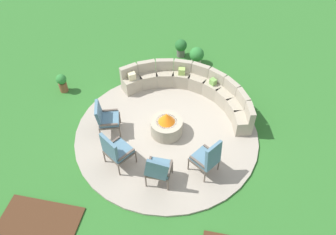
{
  "coord_description": "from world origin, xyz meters",
  "views": [
    {
      "loc": [
        1.26,
        -6.06,
        7.06
      ],
      "look_at": [
        0.0,
        0.2,
        0.45
      ],
      "focal_mm": 35.84,
      "sensor_mm": 36.0,
      "label": 1
    }
  ],
  "objects_px": {
    "potted_plant_2": "(181,47)",
    "potted_plant_0": "(197,55)",
    "potted_plant_1": "(62,82)",
    "curved_stone_bench": "(192,88)",
    "lounge_chair_back_right": "(208,158)",
    "lounge_chair_front_left": "(106,118)",
    "lounge_chair_front_right": "(116,150)",
    "fire_pit": "(167,125)",
    "lounge_chair_back_left": "(158,169)"
  },
  "relations": [
    {
      "from": "potted_plant_2",
      "to": "potted_plant_0",
      "type": "bearing_deg",
      "value": -29.67
    },
    {
      "from": "potted_plant_1",
      "to": "potted_plant_2",
      "type": "height_order",
      "value": "potted_plant_2"
    },
    {
      "from": "curved_stone_bench",
      "to": "lounge_chair_back_right",
      "type": "height_order",
      "value": "lounge_chair_back_right"
    },
    {
      "from": "lounge_chair_front_left",
      "to": "potted_plant_1",
      "type": "bearing_deg",
      "value": -143.73
    },
    {
      "from": "lounge_chair_front_right",
      "to": "lounge_chair_back_right",
      "type": "xyz_separation_m",
      "value": [
        2.23,
        0.21,
        -0.0
      ]
    },
    {
      "from": "fire_pit",
      "to": "lounge_chair_back_left",
      "type": "relative_size",
      "value": 0.85
    },
    {
      "from": "curved_stone_bench",
      "to": "potted_plant_2",
      "type": "bearing_deg",
      "value": 108.81
    },
    {
      "from": "curved_stone_bench",
      "to": "lounge_chair_back_left",
      "type": "height_order",
      "value": "lounge_chair_back_left"
    },
    {
      "from": "lounge_chair_front_left",
      "to": "potted_plant_2",
      "type": "height_order",
      "value": "lounge_chair_front_left"
    },
    {
      "from": "lounge_chair_front_left",
      "to": "potted_plant_0",
      "type": "bearing_deg",
      "value": 134.16
    },
    {
      "from": "lounge_chair_front_right",
      "to": "lounge_chair_back_right",
      "type": "distance_m",
      "value": 2.24
    },
    {
      "from": "curved_stone_bench",
      "to": "potted_plant_0",
      "type": "relative_size",
      "value": 6.45
    },
    {
      "from": "lounge_chair_back_left",
      "to": "potted_plant_1",
      "type": "distance_m",
      "value": 4.61
    },
    {
      "from": "potted_plant_1",
      "to": "lounge_chair_front_left",
      "type": "bearing_deg",
      "value": -36.18
    },
    {
      "from": "fire_pit",
      "to": "lounge_chair_back_right",
      "type": "distance_m",
      "value": 1.67
    },
    {
      "from": "lounge_chair_front_right",
      "to": "potted_plant_1",
      "type": "xyz_separation_m",
      "value": [
        -2.54,
        2.45,
        -0.28
      ]
    },
    {
      "from": "potted_plant_0",
      "to": "lounge_chair_back_left",
      "type": "bearing_deg",
      "value": -92.53
    },
    {
      "from": "fire_pit",
      "to": "potted_plant_1",
      "type": "xyz_separation_m",
      "value": [
        -3.55,
        1.14,
        0.01
      ]
    },
    {
      "from": "lounge_chair_back_right",
      "to": "potted_plant_0",
      "type": "bearing_deg",
      "value": 44.85
    },
    {
      "from": "lounge_chair_front_right",
      "to": "curved_stone_bench",
      "type": "bearing_deg",
      "value": 96.52
    },
    {
      "from": "potted_plant_0",
      "to": "potted_plant_2",
      "type": "xyz_separation_m",
      "value": [
        -0.61,
        0.34,
        0.03
      ]
    },
    {
      "from": "curved_stone_bench",
      "to": "lounge_chair_front_left",
      "type": "xyz_separation_m",
      "value": [
        -2.08,
        -1.9,
        0.21
      ]
    },
    {
      "from": "potted_plant_0",
      "to": "potted_plant_1",
      "type": "distance_m",
      "value": 4.5
    },
    {
      "from": "curved_stone_bench",
      "to": "potted_plant_1",
      "type": "height_order",
      "value": "curved_stone_bench"
    },
    {
      "from": "potted_plant_0",
      "to": "potted_plant_2",
      "type": "height_order",
      "value": "potted_plant_2"
    },
    {
      "from": "potted_plant_2",
      "to": "fire_pit",
      "type": "bearing_deg",
      "value": -86.17
    },
    {
      "from": "potted_plant_0",
      "to": "potted_plant_1",
      "type": "height_order",
      "value": "potted_plant_0"
    },
    {
      "from": "lounge_chair_front_right",
      "to": "fire_pit",
      "type": "bearing_deg",
      "value": 85.6
    },
    {
      "from": "curved_stone_bench",
      "to": "potted_plant_1",
      "type": "xyz_separation_m",
      "value": [
        -4.01,
        -0.48,
        -0.03
      ]
    },
    {
      "from": "fire_pit",
      "to": "potted_plant_0",
      "type": "height_order",
      "value": "fire_pit"
    },
    {
      "from": "fire_pit",
      "to": "potted_plant_0",
      "type": "distance_m",
      "value": 3.4
    },
    {
      "from": "lounge_chair_front_right",
      "to": "lounge_chair_back_right",
      "type": "height_order",
      "value": "lounge_chair_front_right"
    },
    {
      "from": "curved_stone_bench",
      "to": "fire_pit",
      "type": "bearing_deg",
      "value": -105.98
    },
    {
      "from": "curved_stone_bench",
      "to": "lounge_chair_back_left",
      "type": "distance_m",
      "value": 3.28
    },
    {
      "from": "fire_pit",
      "to": "lounge_chair_back_left",
      "type": "bearing_deg",
      "value": -85.26
    },
    {
      "from": "lounge_chair_front_right",
      "to": "lounge_chair_back_left",
      "type": "xyz_separation_m",
      "value": [
        1.14,
        -0.32,
        -0.03
      ]
    },
    {
      "from": "potted_plant_1",
      "to": "lounge_chair_back_left",
      "type": "bearing_deg",
      "value": -36.94
    },
    {
      "from": "lounge_chair_front_left",
      "to": "lounge_chair_back_left",
      "type": "xyz_separation_m",
      "value": [
        1.75,
        -1.35,
        0.0
      ]
    },
    {
      "from": "fire_pit",
      "to": "lounge_chair_front_left",
      "type": "distance_m",
      "value": 1.65
    },
    {
      "from": "fire_pit",
      "to": "lounge_chair_front_left",
      "type": "height_order",
      "value": "lounge_chair_front_left"
    },
    {
      "from": "fire_pit",
      "to": "potted_plant_0",
      "type": "relative_size",
      "value": 1.39
    },
    {
      "from": "fire_pit",
      "to": "lounge_chair_back_right",
      "type": "bearing_deg",
      "value": -41.66
    },
    {
      "from": "lounge_chair_front_right",
      "to": "lounge_chair_back_left",
      "type": "height_order",
      "value": "lounge_chair_front_right"
    },
    {
      "from": "potted_plant_2",
      "to": "potted_plant_1",
      "type": "bearing_deg",
      "value": -141.96
    },
    {
      "from": "lounge_chair_front_right",
      "to": "lounge_chair_back_left",
      "type": "distance_m",
      "value": 1.19
    },
    {
      "from": "curved_stone_bench",
      "to": "potted_plant_0",
      "type": "distance_m",
      "value": 1.76
    },
    {
      "from": "fire_pit",
      "to": "potted_plant_0",
      "type": "bearing_deg",
      "value": 83.98
    },
    {
      "from": "fire_pit",
      "to": "lounge_chair_back_right",
      "type": "relative_size",
      "value": 0.79
    },
    {
      "from": "lounge_chair_front_left",
      "to": "potted_plant_1",
      "type": "height_order",
      "value": "lounge_chair_front_left"
    },
    {
      "from": "lounge_chair_back_left",
      "to": "potted_plant_0",
      "type": "distance_m",
      "value": 5.02
    }
  ]
}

